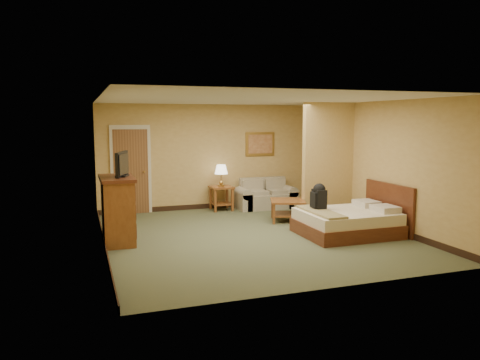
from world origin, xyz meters
name	(u,v)px	position (x,y,z in m)	size (l,w,h in m)	color
floor	(252,236)	(0.00, 0.00, 0.00)	(6.00, 6.00, 0.00)	#4E5436
ceiling	(253,99)	(0.00, 0.00, 2.60)	(6.00, 6.00, 0.00)	white
back_wall	(210,157)	(0.00, 3.00, 1.30)	(5.50, 0.02, 2.60)	tan
left_wall	(101,174)	(-2.75, 0.00, 1.30)	(0.02, 6.00, 2.60)	tan
right_wall	(376,164)	(2.75, 0.00, 1.30)	(0.02, 6.00, 2.60)	tan
partition	(328,161)	(2.15, 0.93, 1.30)	(1.20, 0.15, 2.60)	tan
door	(131,170)	(-1.95, 2.96, 1.03)	(0.94, 0.16, 2.10)	beige
baseboard	(211,206)	(0.00, 2.99, 0.06)	(5.50, 0.02, 0.12)	black
loveseat	(266,198)	(1.33, 2.57, 0.25)	(1.50, 0.70, 0.76)	tan
side_table	(221,194)	(0.18, 2.65, 0.39)	(0.54, 0.54, 0.60)	brown
table_lamp	(221,170)	(0.18, 2.65, 1.00)	(0.32, 0.32, 0.53)	#B08A41
coffee_table	(288,206)	(1.20, 0.97, 0.34)	(0.94, 0.94, 0.47)	brown
wall_picture	(260,144)	(1.33, 2.97, 1.60)	(0.79, 0.04, 0.61)	#B78E3F
dresser	(118,209)	(-2.48, 0.35, 0.61)	(0.59, 1.13, 1.21)	brown
tv	(122,165)	(-2.38, 0.35, 1.42)	(0.29, 0.71, 0.45)	black
bed	(350,221)	(1.83, -0.55, 0.27)	(1.87, 1.50, 0.97)	#4D2112
backpack	(319,196)	(1.28, -0.29, 0.75)	(0.24, 0.31, 0.52)	black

